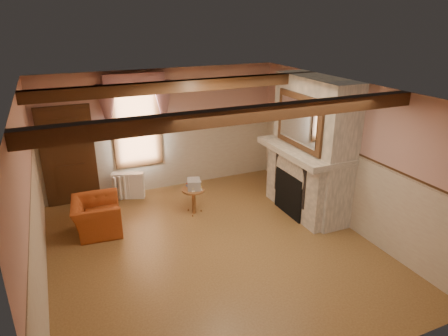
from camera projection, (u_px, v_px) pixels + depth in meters
name	position (u px, v px, depth m)	size (l,w,h in m)	color
floor	(213.00, 248.00, 7.12)	(5.50, 6.00, 0.01)	brown
ceiling	(211.00, 91.00, 6.11)	(5.50, 6.00, 0.01)	silver
wall_back	(163.00, 130.00, 9.18)	(5.50, 0.02, 2.80)	tan
wall_front	(323.00, 278.00, 4.05)	(5.50, 0.02, 2.80)	tan
wall_left	(30.00, 206.00, 5.59)	(0.02, 6.00, 2.80)	tan
wall_right	(345.00, 154.00, 7.64)	(0.02, 6.00, 2.80)	tan
wainscot	(212.00, 211.00, 6.85)	(5.50, 6.00, 1.50)	beige
chair_rail	(212.00, 170.00, 6.58)	(5.50, 6.00, 0.08)	black
firebox	(291.00, 193.00, 8.22)	(0.20, 0.95, 0.90)	black
armchair	(97.00, 216.00, 7.58)	(1.00, 0.87, 0.65)	#994219
side_table	(194.00, 201.00, 8.29)	(0.47, 0.47, 0.55)	brown
book_stack	(194.00, 184.00, 8.17)	(0.26, 0.32, 0.20)	#B7AD8C
radiator	(128.00, 186.00, 8.96)	(0.70, 0.18, 0.60)	white
bowl	(306.00, 145.00, 7.92)	(0.38, 0.38, 0.09)	brown
mantel_clock	(284.00, 132.00, 8.61)	(0.14, 0.24, 0.20)	black
oil_lamp	(290.00, 133.00, 8.40)	(0.11, 0.11, 0.28)	#C18336
candle_red	(326.00, 153.00, 7.36)	(0.06, 0.06, 0.16)	#A8142F
jar_yellow	(312.00, 148.00, 7.75)	(0.06, 0.06, 0.12)	gold
fireplace	(312.00, 147.00, 8.03)	(0.85, 2.00, 2.80)	gray
mantel	(305.00, 150.00, 7.98)	(1.05, 2.05, 0.12)	gray
overmantel_mirror	(299.00, 121.00, 7.69)	(0.06, 1.44, 1.04)	silver
door	(69.00, 158.00, 8.47)	(1.10, 0.10, 2.10)	black
window	(137.00, 123.00, 8.84)	(1.06, 0.08, 2.02)	white
window_drapes	(135.00, 97.00, 8.54)	(1.30, 0.14, 1.40)	gray
ceiling_beam_front	(246.00, 115.00, 5.12)	(5.50, 0.18, 0.20)	black
ceiling_beam_back	(186.00, 86.00, 7.17)	(5.50, 0.18, 0.20)	black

